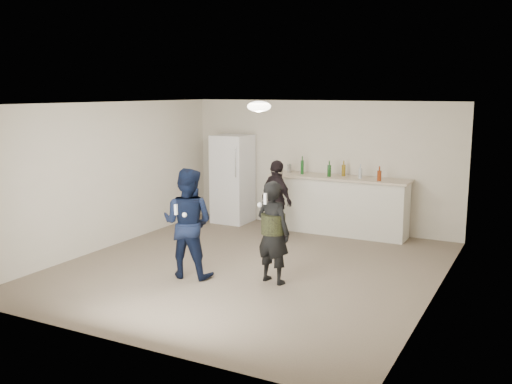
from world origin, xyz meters
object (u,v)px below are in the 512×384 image
at_px(counter, 338,206).
at_px(man, 188,223).
at_px(woman, 273,232).
at_px(fridge, 233,179).
at_px(shaker, 289,168).
at_px(spectator, 277,200).

xyz_separation_m(counter, man, (-1.08, -3.45, 0.27)).
distance_m(counter, man, 3.62).
distance_m(counter, woman, 3.13).
bearing_deg(woman, man, 27.22).
distance_m(fridge, shaker, 1.24).
relative_size(fridge, woman, 1.23).
height_order(counter, spectator, spectator).
bearing_deg(counter, man, -107.47).
bearing_deg(man, spectator, -105.21).
bearing_deg(counter, spectator, -129.72).
xyz_separation_m(shaker, spectator, (0.23, -1.07, -0.44)).
height_order(shaker, spectator, spectator).
distance_m(man, spectator, 2.47).
relative_size(counter, woman, 1.78).
height_order(fridge, man, fridge).
bearing_deg(man, fridge, -79.96).
height_order(shaker, woman, woman).
bearing_deg(shaker, fridge, -172.72).
distance_m(shaker, man, 3.55).
xyz_separation_m(shaker, woman, (1.19, -3.21, -0.44)).
height_order(woman, spectator, spectator).
bearing_deg(woman, shaker, -57.35).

